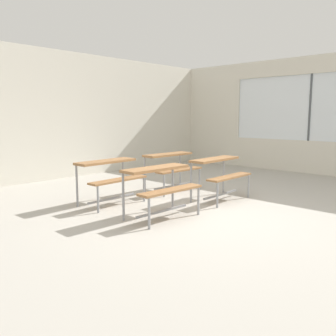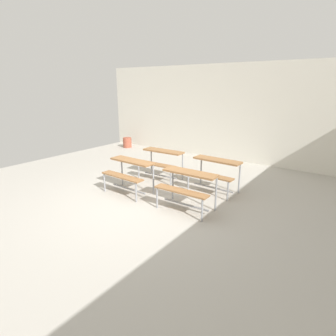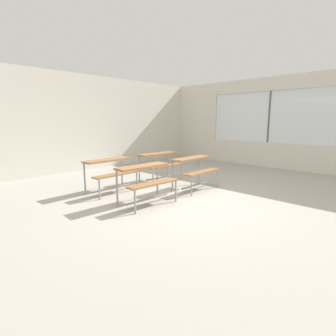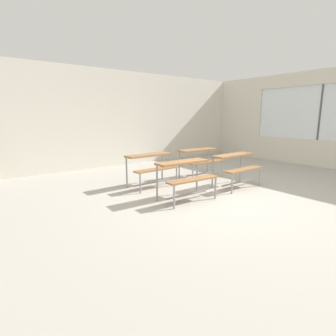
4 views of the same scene
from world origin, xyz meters
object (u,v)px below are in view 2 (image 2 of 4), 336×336
(desk_bench_r0c0, at_px, (129,169))
(desk_bench_r1c1, at_px, (215,168))
(desk_bench_r0c1, at_px, (187,182))
(trash_bin, at_px, (127,142))
(desk_bench_r1c0, at_px, (161,158))

(desk_bench_r0c0, bearing_deg, desk_bench_r1c1, 39.93)
(desk_bench_r0c1, bearing_deg, trash_bin, 144.00)
(desk_bench_r0c0, bearing_deg, desk_bench_r1c0, 92.46)
(desk_bench_r1c1, height_order, trash_bin, desk_bench_r1c1)
(desk_bench_r0c1, xyz_separation_m, desk_bench_r1c0, (-1.52, 1.17, 0.00))
(desk_bench_r0c0, xyz_separation_m, desk_bench_r0c1, (1.51, 0.02, 0.00))
(desk_bench_r1c0, bearing_deg, desk_bench_r1c1, -2.35)
(desk_bench_r1c0, height_order, trash_bin, desk_bench_r1c0)
(desk_bench_r1c0, xyz_separation_m, desk_bench_r1c1, (1.52, -0.01, 0.00))
(desk_bench_r1c1, relative_size, trash_bin, 2.93)
(desk_bench_r0c1, relative_size, desk_bench_r1c0, 0.99)
(desk_bench_r0c0, relative_size, trash_bin, 2.92)
(desk_bench_r1c1, distance_m, trash_bin, 5.44)
(desk_bench_r0c1, xyz_separation_m, trash_bin, (-4.92, 3.45, -0.37))
(desk_bench_r0c0, distance_m, desk_bench_r0c1, 1.51)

